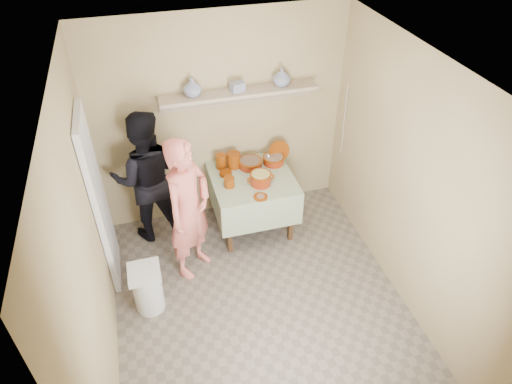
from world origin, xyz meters
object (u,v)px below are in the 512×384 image
object	(u,v)px
person_helper	(147,178)
serving_table	(252,185)
trash_bin	(148,289)
cazuela_rice	(261,178)
person_cook	(189,210)

from	to	relation	value
person_helper	serving_table	size ratio (longest dim) A/B	1.73
person_helper	trash_bin	size ratio (longest dim) A/B	3.00
serving_table	cazuela_rice	bearing A→B (deg)	-69.67
person_cook	cazuela_rice	distance (m)	0.96
person_helper	serving_table	distance (m)	1.25
person_helper	trash_bin	xyz separation A→B (m)	(-0.17, -1.18, -0.56)
person_helper	cazuela_rice	distance (m)	1.33
person_cook	person_helper	bearing A→B (deg)	72.54
person_helper	cazuela_rice	bearing A→B (deg)	167.63
person_cook	trash_bin	xyz separation A→B (m)	(-0.55, -0.45, -0.57)
cazuela_rice	trash_bin	size ratio (longest dim) A/B	0.59
cazuela_rice	trash_bin	xyz separation A→B (m)	(-1.44, -0.81, -0.56)
person_cook	cazuela_rice	world-z (taller)	person_cook
person_cook	trash_bin	bearing A→B (deg)	174.46
trash_bin	cazuela_rice	bearing A→B (deg)	29.26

